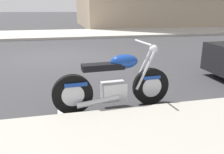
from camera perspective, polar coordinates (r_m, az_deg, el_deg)
name	(u,v)px	position (r m, az deg, el deg)	size (l,w,h in m)	color
ground_plane	(59,57)	(8.28, -13.21, 4.81)	(260.00, 260.00, 0.00)	#333335
sidewalk_far_curb	(218,30)	(19.61, 24.87, 10.57)	(120.00, 5.00, 0.14)	#ADA89E
parking_stall_stripe	(61,104)	(4.22, -12.63, -6.57)	(0.12, 2.20, 0.01)	silver
parked_motorcycle	(115,84)	(3.81, 0.70, -1.77)	(2.03, 0.62, 1.12)	black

